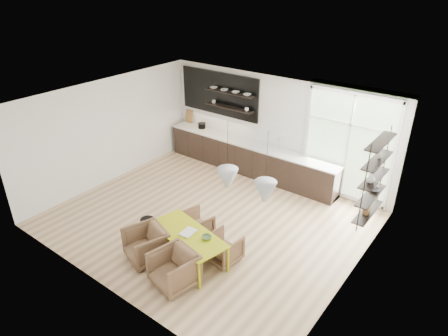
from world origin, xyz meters
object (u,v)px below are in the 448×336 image
dining_table (188,235)px  armchair_front_right (174,269)px  armchair_back_left (196,225)px  armchair_front_left (146,245)px  wire_stool (148,225)px  armchair_back_right (224,248)px

dining_table → armchair_front_right: armchair_front_right is taller
armchair_back_left → armchair_front_left: (-0.31, -1.22, 0.06)m
wire_stool → armchair_back_left: bearing=34.5°
dining_table → wire_stool: dining_table is taller
armchair_back_right → armchair_front_left: bearing=42.9°
armchair_back_left → wire_stool: size_ratio=1.55×
armchair_back_right → armchair_front_right: (-0.31, -1.15, 0.06)m
dining_table → armchair_back_left: 0.84m
armchair_back_right → armchair_front_left: armchair_front_left is taller
armchair_front_left → armchair_front_right: bearing=8.3°
armchair_back_left → armchair_front_left: size_ratio=0.84×
armchair_front_left → wire_stool: bearing=154.3°
armchair_back_left → wire_stool: 1.10m
armchair_back_right → armchair_front_left: size_ratio=0.83×
armchair_front_right → wire_stool: size_ratio=1.85×
armchair_front_right → wire_stool: 1.76m
dining_table → armchair_back_right: bearing=48.0°
armchair_front_right → armchair_back_left: bearing=127.1°
armchair_front_left → armchair_back_left: bearing=95.1°
armchair_back_right → wire_stool: armchair_back_right is taller
armchair_back_left → armchair_front_right: armchair_front_right is taller
armchair_back_right → wire_stool: size_ratio=1.52×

